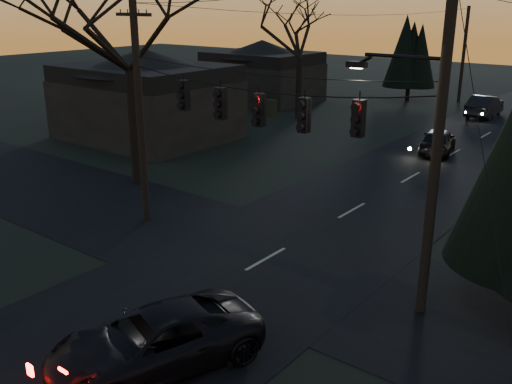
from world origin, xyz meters
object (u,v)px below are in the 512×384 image
Objects in this scene: sedan_oncoming_a at (438,141)px; sedan_oncoming_b at (485,106)px; utility_pole_left at (147,220)px; suv_near at (155,341)px; bare_tree_left at (126,21)px; utility_pole_right at (420,310)px; utility_pole_far_l at (458,102)px.

sedan_oncoming_b is (-1.32, 12.88, 0.08)m from sedan_oncoming_a.
suv_near is at bearing -40.40° from utility_pole_left.
sedan_oncoming_a reaches higher than suv_near.
utility_pole_left is 9.93m from suv_near.
bare_tree_left is at bearing 161.11° from suv_near.
utility_pole_right is at bearing 78.62° from suv_near.
suv_near is (7.54, -42.42, 0.71)m from utility_pole_far_l.
bare_tree_left reaches higher than utility_pole_far_l.
utility_pole_left is 30.63m from sedan_oncoming_b.
utility_pole_left is at bearing 60.66° from sedan_oncoming_a.
utility_pole_far_l is at bearing 82.99° from bare_tree_left.
utility_pole_far_l is at bearing 107.72° from utility_pole_right.
utility_pole_right is 17.54m from bare_tree_left.
utility_pole_right is at bearing 0.00° from utility_pole_left.
utility_pole_right is 18.61m from sedan_oncoming_a.
bare_tree_left reaches higher than suv_near.
bare_tree_left is at bearing 71.69° from sedan_oncoming_b.
bare_tree_left is at bearing 44.59° from sedan_oncoming_a.
utility_pole_left is (-11.50, 0.00, 0.00)m from utility_pole_right.
sedan_oncoming_b is at bearing 104.08° from utility_pole_right.
sedan_oncoming_a is (5.20, -18.50, 0.72)m from utility_pole_far_l.
sedan_oncoming_b is (3.88, 30.37, 0.80)m from utility_pole_left.
utility_pole_right is 1.18× the size of utility_pole_left.
utility_pole_left is 2.00× the size of sedan_oncoming_a.
sedan_oncoming_b is (-3.66, 36.79, 0.09)m from suv_near.
utility_pole_left reaches higher than sedan_oncoming_b.
utility_pole_far_l reaches higher than sedan_oncoming_b.
sedan_oncoming_a is (-6.30, 17.50, 0.72)m from utility_pole_right.
utility_pole_left is 0.79× the size of bare_tree_left.
utility_pole_far_l is 43.09m from suv_near.
utility_pole_right is 11.50m from utility_pole_left.
utility_pole_far_l is (-11.50, 36.00, 0.00)m from utility_pole_right.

